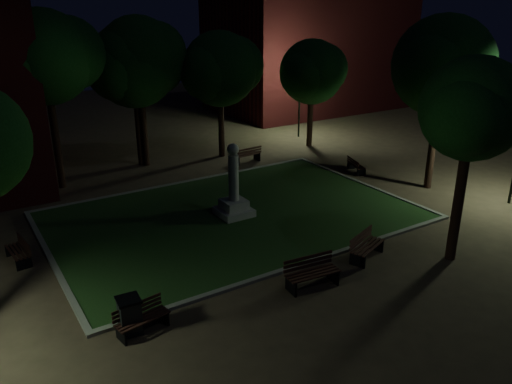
% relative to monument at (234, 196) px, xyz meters
% --- Properties ---
extents(ground, '(80.00, 80.00, 0.00)m').
position_rel_monument_xyz_m(ground, '(0.00, -2.00, -0.96)').
color(ground, '#4C3B2A').
extents(lawn, '(15.00, 10.00, 0.08)m').
position_rel_monument_xyz_m(lawn, '(0.00, 0.00, -0.92)').
color(lawn, '#214119').
rests_on(lawn, ground).
extents(lawn_kerb, '(15.40, 10.40, 0.12)m').
position_rel_monument_xyz_m(lawn_kerb, '(0.00, 0.00, -0.90)').
color(lawn_kerb, slate).
rests_on(lawn_kerb, ground).
extents(monument, '(1.40, 1.40, 3.20)m').
position_rel_monument_xyz_m(monument, '(0.00, 0.00, 0.00)').
color(monument, '#9C9990').
rests_on(monument, lawn).
extents(building_far, '(16.00, 10.00, 12.00)m').
position_rel_monument_xyz_m(building_far, '(18.00, 18.00, 5.04)').
color(building_far, '#501112').
rests_on(building_far, ground).
extents(tree_north_wl, '(5.42, 4.43, 8.60)m').
position_rel_monument_xyz_m(tree_north_wl, '(-5.35, 7.89, 5.42)').
color(tree_north_wl, black).
rests_on(tree_north_wl, ground).
extents(tree_north_er, '(5.31, 4.34, 7.37)m').
position_rel_monument_xyz_m(tree_north_er, '(4.14, 8.46, 4.23)').
color(tree_north_er, black).
rests_on(tree_north_er, ground).
extents(tree_ne, '(4.94, 4.03, 6.76)m').
position_rel_monument_xyz_m(tree_ne, '(10.08, 7.45, 3.78)').
color(tree_ne, black).
rests_on(tree_ne, ground).
extents(tree_east, '(5.76, 4.71, 8.36)m').
position_rel_monument_xyz_m(tree_east, '(10.22, -2.03, 5.04)').
color(tree_east, black).
rests_on(tree_east, ground).
extents(tree_se, '(4.24, 3.46, 7.21)m').
position_rel_monument_xyz_m(tree_se, '(4.80, -7.54, 4.51)').
color(tree_se, black).
rests_on(tree_se, ground).
extents(tree_far_north, '(5.21, 4.25, 8.22)m').
position_rel_monument_xyz_m(tree_far_north, '(-0.41, 9.15, 5.13)').
color(tree_far_north, black).
rests_on(tree_far_north, ground).
extents(tree_extra, '(5.69, 4.65, 7.95)m').
position_rel_monument_xyz_m(tree_extra, '(-0.63, 9.36, 4.67)').
color(tree_extra, black).
rests_on(tree_extra, ground).
extents(lamppost_ne, '(1.18, 0.28, 4.19)m').
position_rel_monument_xyz_m(lamppost_ne, '(10.87, 9.79, 2.00)').
color(lamppost_ne, black).
rests_on(lamppost_ne, ground).
extents(bench_near_left, '(1.89, 0.83, 1.01)m').
position_rel_monument_xyz_m(bench_near_left, '(-0.74, -6.32, -0.48)').
color(bench_near_left, black).
rests_on(bench_near_left, ground).
extents(bench_near_right, '(1.83, 1.16, 0.95)m').
position_rel_monument_xyz_m(bench_near_right, '(2.15, -5.82, -0.51)').
color(bench_near_right, black).
rests_on(bench_near_right, ground).
extents(bench_west_near, '(1.61, 0.78, 0.84)m').
position_rel_monument_xyz_m(bench_west_near, '(-6.28, -5.65, -0.56)').
color(bench_west_near, black).
rests_on(bench_west_near, ground).
extents(bench_left_side, '(0.71, 1.59, 0.84)m').
position_rel_monument_xyz_m(bench_left_side, '(-8.52, 0.60, -0.56)').
color(bench_left_side, black).
rests_on(bench_left_side, ground).
extents(bench_right_side, '(0.92, 1.52, 0.79)m').
position_rel_monument_xyz_m(bench_right_side, '(8.70, 1.72, -0.59)').
color(bench_right_side, black).
rests_on(bench_right_side, ground).
extents(bench_far_side, '(1.74, 0.73, 0.93)m').
position_rel_monument_xyz_m(bench_far_side, '(4.65, 6.47, -0.52)').
color(bench_far_side, black).
rests_on(bench_far_side, ground).
extents(trash_bin, '(0.69, 0.69, 1.09)m').
position_rel_monument_xyz_m(trash_bin, '(-6.56, -5.55, -0.40)').
color(trash_bin, black).
rests_on(trash_bin, ground).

